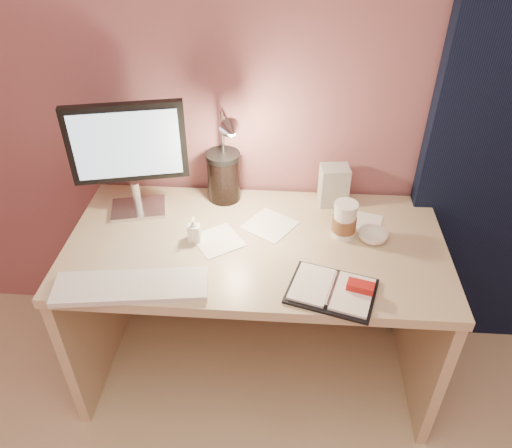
# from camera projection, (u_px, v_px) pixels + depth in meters

# --- Properties ---
(desk) EXTENTS (1.40, 0.70, 0.73)m
(desk) POSITION_uv_depth(u_px,v_px,m) (257.00, 273.00, 2.04)
(desk) COLOR tan
(desk) RESTS_ON ground
(monitor) EXTENTS (0.43, 0.20, 0.46)m
(monitor) POSITION_uv_depth(u_px,v_px,m) (128.00, 150.00, 1.84)
(monitor) COLOR silver
(monitor) RESTS_ON desk
(keyboard) EXTENTS (0.52, 0.21, 0.02)m
(keyboard) POSITION_uv_depth(u_px,v_px,m) (131.00, 287.00, 1.64)
(keyboard) COLOR white
(keyboard) RESTS_ON desk
(planner) EXTENTS (0.32, 0.28, 0.04)m
(planner) POSITION_uv_depth(u_px,v_px,m) (334.00, 290.00, 1.63)
(planner) COLOR black
(planner) RESTS_ON desk
(paper_a) EXTENTS (0.22, 0.22, 0.00)m
(paper_a) POSITION_uv_depth(u_px,v_px,m) (218.00, 241.00, 1.85)
(paper_a) COLOR white
(paper_a) RESTS_ON desk
(paper_b) EXTENTS (0.17, 0.17, 0.00)m
(paper_b) POSITION_uv_depth(u_px,v_px,m) (363.00, 222.00, 1.94)
(paper_b) COLOR white
(paper_b) RESTS_ON desk
(paper_c) EXTENTS (0.23, 0.23, 0.00)m
(paper_c) POSITION_uv_depth(u_px,v_px,m) (270.00, 225.00, 1.92)
(paper_c) COLOR white
(paper_c) RESTS_ON desk
(coffee_cup) EXTENTS (0.09, 0.09, 0.14)m
(coffee_cup) POSITION_uv_depth(u_px,v_px,m) (344.00, 221.00, 1.83)
(coffee_cup) COLOR white
(coffee_cup) RESTS_ON desk
(bowl) EXTENTS (0.15, 0.15, 0.03)m
(bowl) POSITION_uv_depth(u_px,v_px,m) (373.00, 236.00, 1.84)
(bowl) COLOR white
(bowl) RESTS_ON desk
(lotion_bottle) EXTENTS (0.05, 0.05, 0.10)m
(lotion_bottle) POSITION_uv_depth(u_px,v_px,m) (194.00, 229.00, 1.83)
(lotion_bottle) COLOR white
(lotion_bottle) RESTS_ON desk
(dark_jar) EXTENTS (0.13, 0.13, 0.19)m
(dark_jar) POSITION_uv_depth(u_px,v_px,m) (224.00, 179.00, 2.02)
(dark_jar) COLOR black
(dark_jar) RESTS_ON desk
(product_box) EXTENTS (0.12, 0.10, 0.17)m
(product_box) POSITION_uv_depth(u_px,v_px,m) (334.00, 185.00, 2.00)
(product_box) COLOR #B7B7B3
(product_box) RESTS_ON desk
(desk_lamp) EXTENTS (0.15, 0.25, 0.42)m
(desk_lamp) POSITION_uv_depth(u_px,v_px,m) (211.00, 152.00, 1.86)
(desk_lamp) COLOR silver
(desk_lamp) RESTS_ON desk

